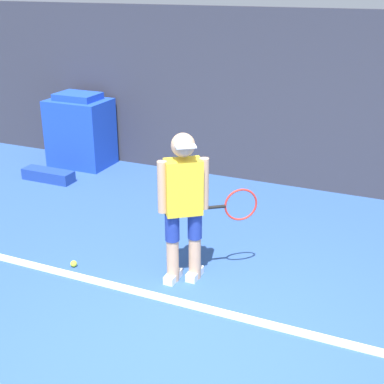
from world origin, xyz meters
The scene contains 7 objects.
ground_plane centered at (0.00, 0.00, 0.00)m, with size 24.00×24.00×0.00m, color #2D5193.
back_wall centered at (0.00, 4.06, 1.21)m, with size 24.00×0.10×2.42m.
court_baseline centered at (0.00, 0.70, 0.01)m, with size 21.60×0.10×0.01m.
tennis_player centered at (-0.53, 1.11, 0.82)m, with size 0.80×0.63×1.49m.
tennis_ball centered at (-1.68, 0.86, 0.03)m, with size 0.07×0.07×0.07m.
covered_chair centered at (-3.47, 3.63, 0.54)m, with size 0.92×0.66×1.14m.
equipment_bag centered at (-3.50, 2.81, 0.08)m, with size 0.79×0.24×0.16m.
Camera 1 is at (1.38, -3.06, 2.78)m, focal length 50.00 mm.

